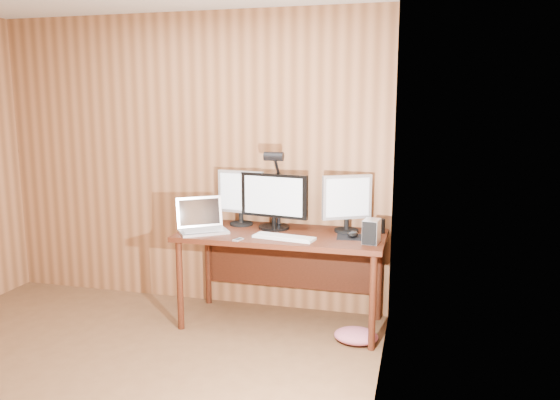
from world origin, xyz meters
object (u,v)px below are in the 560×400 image
at_px(laptop, 202,223).
at_px(desk_lamp, 276,178).
at_px(mouse, 353,234).
at_px(monitor_right, 347,201).
at_px(speaker, 382,226).
at_px(monitor_center, 274,200).
at_px(monitor_left, 241,196).
at_px(desk, 284,246).
at_px(phone, 238,240).
at_px(keyboard, 284,237).
at_px(hard_drive, 371,231).

bearing_deg(laptop, desk_lamp, -12.17).
height_order(mouse, desk_lamp, desk_lamp).
height_order(monitor_right, speaker, monitor_right).
bearing_deg(monitor_center, monitor_left, 179.09).
bearing_deg(laptop, mouse, -30.70).
height_order(desk, phone, phone).
distance_m(laptop, speaker, 1.41).
relative_size(monitor_left, monitor_right, 1.01).
bearing_deg(phone, desk, 73.53).
bearing_deg(keyboard, hard_drive, 13.11).
xyz_separation_m(monitor_left, desk_lamp, (0.32, -0.05, 0.17)).
xyz_separation_m(keyboard, desk_lamp, (-0.14, 0.31, 0.40)).
bearing_deg(phone, mouse, 37.87).
bearing_deg(speaker, hard_drive, -99.20).
bearing_deg(speaker, monitor_right, -175.06).
xyz_separation_m(monitor_left, monitor_right, (0.88, -0.02, -0.00)).
bearing_deg(mouse, desk_lamp, 152.38).
bearing_deg(keyboard, phone, -147.47).
bearing_deg(monitor_left, keyboard, -30.11).
height_order(monitor_left, monitor_right, monitor_left).
relative_size(monitor_center, hard_drive, 3.30).
height_order(desk, mouse, mouse).
relative_size(laptop, phone, 4.61).
bearing_deg(desk, desk_lamp, 141.04).
distance_m(laptop, keyboard, 0.70).
bearing_deg(monitor_left, speaker, 8.19).
relative_size(desk, laptop, 3.48).
bearing_deg(hard_drive, keyboard, -169.23).
distance_m(monitor_left, phone, 0.57).
relative_size(keyboard, phone, 4.85).
height_order(desk, laptop, laptop).
distance_m(laptop, phone, 0.43).
bearing_deg(phone, monitor_center, 87.95).
bearing_deg(phone, hard_drive, 27.57).
relative_size(mouse, phone, 1.21).
xyz_separation_m(monitor_right, laptop, (-1.11, -0.26, -0.18)).
xyz_separation_m(laptop, keyboard, (0.69, -0.08, -0.05)).
bearing_deg(speaker, monitor_center, -176.24).
xyz_separation_m(monitor_left, laptop, (-0.23, -0.29, -0.18)).
bearing_deg(mouse, laptop, 169.29).
xyz_separation_m(hard_drive, speaker, (0.05, 0.32, -0.03)).
xyz_separation_m(desk, mouse, (0.55, -0.07, 0.15)).
bearing_deg(laptop, phone, -64.26).
relative_size(monitor_right, phone, 4.51).
height_order(laptop, keyboard, laptop).
bearing_deg(desk_lamp, hard_drive, -6.32).
bearing_deg(phone, laptop, 168.28).
relative_size(desk, hard_drive, 9.27).
xyz_separation_m(monitor_center, speaker, (0.85, 0.06, -0.18)).
height_order(desk, monitor_right, monitor_right).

